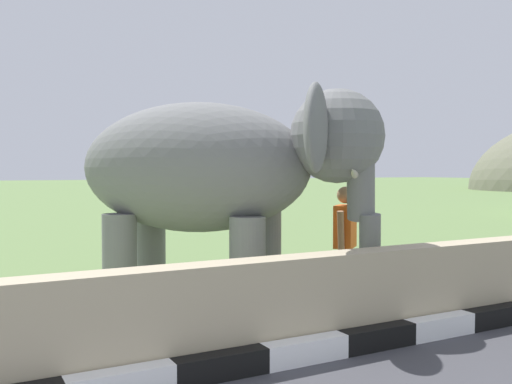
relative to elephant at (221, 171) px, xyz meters
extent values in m
cube|color=black|center=(-0.98, -2.13, -1.75)|extent=(0.90, 0.20, 0.24)
cube|color=white|center=(-0.08, -2.13, -1.75)|extent=(0.90, 0.20, 0.24)
cube|color=black|center=(0.82, -2.13, -1.75)|extent=(0.90, 0.20, 0.24)
cube|color=white|center=(1.72, -2.13, -1.75)|extent=(0.90, 0.20, 0.24)
cube|color=black|center=(2.62, -2.13, -1.75)|extent=(0.90, 0.20, 0.24)
cube|color=tan|center=(-0.88, -1.83, -1.37)|extent=(28.00, 0.36, 1.00)
cylinder|color=slate|center=(0.66, 0.00, -1.21)|extent=(0.44, 0.44, 1.32)
cylinder|color=slate|center=(0.05, -0.66, -1.21)|extent=(0.44, 0.44, 1.32)
cylinder|color=slate|center=(-0.59, 1.16, -1.21)|extent=(0.44, 0.44, 1.32)
cylinder|color=slate|center=(-1.20, 0.50, -1.21)|extent=(0.44, 0.44, 1.32)
ellipsoid|color=slate|center=(-0.27, 0.25, 0.04)|extent=(3.36, 3.28, 1.70)
sphere|color=slate|center=(1.10, -1.02, 0.43)|extent=(1.16, 1.16, 1.16)
ellipsoid|color=#D84C8C|center=(1.32, -1.22, 0.58)|extent=(0.70, 0.71, 0.44)
ellipsoid|color=slate|center=(1.53, -0.35, 0.48)|extent=(0.79, 0.82, 1.00)
ellipsoid|color=slate|center=(0.47, -1.50, 0.48)|extent=(0.79, 0.82, 1.00)
cylinder|color=slate|center=(1.32, -1.22, -0.12)|extent=(0.60, 0.61, 1.00)
cylinder|color=slate|center=(1.40, -1.30, -0.92)|extent=(0.42, 0.43, 0.82)
cone|color=beige|center=(1.46, -0.97, -0.02)|extent=(0.49, 0.51, 0.22)
cone|color=beige|center=(1.08, -1.39, -0.02)|extent=(0.49, 0.51, 0.22)
cylinder|color=navy|center=(1.72, -0.42, -1.46)|extent=(0.15, 0.15, 0.82)
cylinder|color=navy|center=(1.57, -0.54, -1.46)|extent=(0.15, 0.15, 0.82)
cube|color=#D85919|center=(1.65, -0.48, -0.76)|extent=(0.46, 0.44, 0.58)
cylinder|color=#9E7251|center=(1.84, -0.31, -0.79)|extent=(0.14, 0.14, 0.52)
cylinder|color=#9E7251|center=(1.45, -0.65, -0.79)|extent=(0.18, 0.17, 0.53)
sphere|color=#9E7251|center=(1.65, -0.48, -0.33)|extent=(0.23, 0.23, 0.23)
camera|label=1|loc=(-3.06, -6.67, 0.01)|focal=39.65mm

